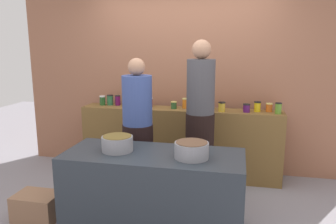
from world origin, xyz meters
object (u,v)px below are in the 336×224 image
object	(u,v)px
preserve_jar_8	(202,105)
cook_in_cap	(200,127)
preserve_jar_6	(174,105)
preserve_jar_10	(222,107)
preserve_jar_12	(257,106)
preserve_jar_7	(185,103)
cooking_pot_center	(192,150)
cook_with_tongs	(138,138)
preserve_jar_14	(278,108)
cooking_pot_left	(117,143)
preserve_jar_1	(110,100)
preserve_jar_13	(269,107)
bread_crate	(38,206)
preserve_jar_4	(142,104)
preserve_jar_5	(150,102)
preserve_jar_3	(128,103)
preserve_jar_2	(118,100)
preserve_jar_0	(102,100)
preserve_jar_9	(211,106)
preserve_jar_11	(247,108)

from	to	relation	value
preserve_jar_8	cook_in_cap	world-z (taller)	cook_in_cap
preserve_jar_6	preserve_jar_10	bearing A→B (deg)	-4.48
preserve_jar_12	cook_in_cap	size ratio (longest dim) A/B	0.07
preserve_jar_7	cooking_pot_center	size ratio (longest dim) A/B	0.44
cook_in_cap	cook_with_tongs	bearing A→B (deg)	-160.00
preserve_jar_14	cooking_pot_left	world-z (taller)	preserve_jar_14
preserve_jar_1	preserve_jar_6	distance (m)	0.94
preserve_jar_6	preserve_jar_14	size ratio (longest dim) A/B	0.72
cook_with_tongs	preserve_jar_12	bearing A→B (deg)	31.57
preserve_jar_13	bread_crate	bearing A→B (deg)	-147.51
preserve_jar_13	cooking_pot_center	size ratio (longest dim) A/B	0.35
preserve_jar_8	preserve_jar_7	bearing A→B (deg)	169.56
preserve_jar_7	cook_with_tongs	bearing A→B (deg)	-115.27
preserve_jar_4	cooking_pot_left	size ratio (longest dim) A/B	0.36
preserve_jar_5	preserve_jar_3	bearing A→B (deg)	-175.38
preserve_jar_1	cooking_pot_center	bearing A→B (deg)	-47.38
preserve_jar_5	preserve_jar_12	size ratio (longest dim) A/B	0.99
preserve_jar_7	preserve_jar_3	bearing A→B (deg)	-175.94
preserve_jar_8	cook_with_tongs	size ratio (longest dim) A/B	0.08
preserve_jar_2	cooking_pot_center	distance (m)	1.99
preserve_jar_7	cooking_pot_left	bearing A→B (deg)	-106.21
preserve_jar_0	preserve_jar_4	world-z (taller)	preserve_jar_0
preserve_jar_9	bread_crate	distance (m)	2.39
cooking_pot_center	cook_in_cap	distance (m)	0.89
preserve_jar_4	bread_crate	bearing A→B (deg)	-116.37
preserve_jar_9	bread_crate	xyz separation A→B (m)	(-1.64, -1.51, -0.86)
preserve_jar_9	cooking_pot_left	distance (m)	1.63
preserve_jar_4	cooking_pot_left	world-z (taller)	preserve_jar_4
preserve_jar_3	preserve_jar_14	xyz separation A→B (m)	(1.98, -0.06, 0.02)
preserve_jar_5	cooking_pot_center	world-z (taller)	preserve_jar_5
preserve_jar_10	cook_in_cap	world-z (taller)	cook_in_cap
preserve_jar_2	preserve_jar_12	xyz separation A→B (m)	(1.91, -0.05, -0.00)
preserve_jar_7	preserve_jar_9	bearing A→B (deg)	-3.03
preserve_jar_2	preserve_jar_4	size ratio (longest dim) A/B	1.34
preserve_jar_13	cooking_pot_left	world-z (taller)	preserve_jar_13
cooking_pot_center	preserve_jar_2	bearing A→B (deg)	130.08
preserve_jar_0	preserve_jar_9	world-z (taller)	preserve_jar_0
preserve_jar_6	cook_with_tongs	distance (m)	0.86
preserve_jar_6	preserve_jar_11	world-z (taller)	preserve_jar_11
preserve_jar_1	cook_in_cap	xyz separation A→B (m)	(1.36, -0.62, -0.17)
preserve_jar_0	preserve_jar_8	size ratio (longest dim) A/B	1.00
preserve_jar_8	preserve_jar_0	bearing A→B (deg)	179.10
preserve_jar_2	preserve_jar_10	bearing A→B (deg)	-5.35
preserve_jar_5	preserve_jar_14	xyz separation A→B (m)	(1.68, -0.08, 0.00)
preserve_jar_12	cook_with_tongs	xyz separation A→B (m)	(-1.35, -0.83, -0.26)
preserve_jar_5	preserve_jar_14	world-z (taller)	preserve_jar_14
preserve_jar_11	cook_in_cap	bearing A→B (deg)	-136.02
preserve_jar_14	preserve_jar_8	bearing A→B (deg)	175.66
preserve_jar_2	cooking_pot_left	xyz separation A→B (m)	(0.55, -1.47, -0.16)
preserve_jar_13	preserve_jar_6	bearing A→B (deg)	-176.90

